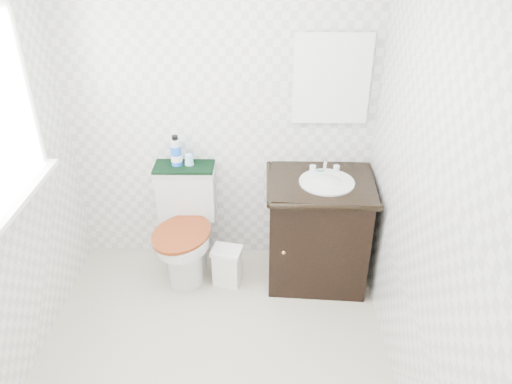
{
  "coord_description": "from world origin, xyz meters",
  "views": [
    {
      "loc": [
        0.3,
        -2.11,
        2.47
      ],
      "look_at": [
        0.26,
        0.75,
        0.82
      ],
      "focal_mm": 35.0,
      "sensor_mm": 36.0,
      "label": 1
    }
  ],
  "objects_px": {
    "vanity": "(319,227)",
    "mouthwash_bottle": "(176,152)",
    "trash_bin": "(227,266)",
    "toilet": "(186,230)",
    "cup": "(189,160)"
  },
  "relations": [
    {
      "from": "cup",
      "to": "vanity",
      "type": "bearing_deg",
      "value": -12.35
    },
    {
      "from": "vanity",
      "to": "mouthwash_bottle",
      "type": "bearing_deg",
      "value": 168.74
    },
    {
      "from": "vanity",
      "to": "trash_bin",
      "type": "xyz_separation_m",
      "value": [
        -0.67,
        -0.1,
        -0.28
      ]
    },
    {
      "from": "toilet",
      "to": "vanity",
      "type": "relative_size",
      "value": 0.89
    },
    {
      "from": "toilet",
      "to": "trash_bin",
      "type": "distance_m",
      "value": 0.41
    },
    {
      "from": "mouthwash_bottle",
      "to": "cup",
      "type": "relative_size",
      "value": 2.82
    },
    {
      "from": "vanity",
      "to": "mouthwash_bottle",
      "type": "distance_m",
      "value": 1.16
    },
    {
      "from": "vanity",
      "to": "trash_bin",
      "type": "height_order",
      "value": "vanity"
    },
    {
      "from": "trash_bin",
      "to": "toilet",
      "type": "bearing_deg",
      "value": 151.93
    },
    {
      "from": "vanity",
      "to": "cup",
      "type": "height_order",
      "value": "vanity"
    },
    {
      "from": "vanity",
      "to": "cup",
      "type": "distance_m",
      "value": 1.06
    },
    {
      "from": "mouthwash_bottle",
      "to": "cup",
      "type": "distance_m",
      "value": 0.11
    },
    {
      "from": "trash_bin",
      "to": "mouthwash_bottle",
      "type": "height_order",
      "value": "mouthwash_bottle"
    },
    {
      "from": "toilet",
      "to": "mouthwash_bottle",
      "type": "xyz_separation_m",
      "value": [
        -0.05,
        0.14,
        0.58
      ]
    },
    {
      "from": "trash_bin",
      "to": "cup",
      "type": "relative_size",
      "value": 3.78
    }
  ]
}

